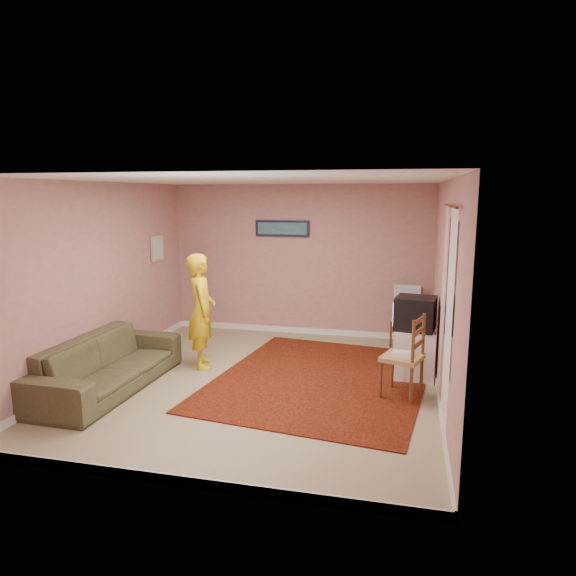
% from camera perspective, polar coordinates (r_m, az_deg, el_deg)
% --- Properties ---
extents(ground, '(5.00, 5.00, 0.00)m').
position_cam_1_polar(ground, '(6.85, -3.10, -10.42)').
color(ground, tan).
rests_on(ground, ground).
extents(wall_back, '(4.50, 0.02, 2.60)m').
position_cam_1_polar(wall_back, '(8.90, 1.29, 3.08)').
color(wall_back, tan).
rests_on(wall_back, ground).
extents(wall_front, '(4.50, 0.02, 2.60)m').
position_cam_1_polar(wall_front, '(4.22, -12.78, -5.45)').
color(wall_front, tan).
rests_on(wall_front, ground).
extents(wall_left, '(0.02, 5.00, 2.60)m').
position_cam_1_polar(wall_left, '(7.45, -20.08, 1.01)').
color(wall_left, tan).
rests_on(wall_left, ground).
extents(wall_right, '(0.02, 5.00, 2.60)m').
position_cam_1_polar(wall_right, '(6.27, 16.96, -0.48)').
color(wall_right, tan).
rests_on(wall_right, ground).
extents(ceiling, '(4.50, 5.00, 0.02)m').
position_cam_1_polar(ceiling, '(6.41, -3.33, 11.87)').
color(ceiling, white).
rests_on(ceiling, wall_back).
extents(baseboard_back, '(4.50, 0.02, 0.10)m').
position_cam_1_polar(baseboard_back, '(9.14, 1.25, -4.72)').
color(baseboard_back, white).
rests_on(baseboard_back, ground).
extents(baseboard_front, '(4.50, 0.02, 0.10)m').
position_cam_1_polar(baseboard_front, '(4.72, -12.08, -20.18)').
color(baseboard_front, white).
rests_on(baseboard_front, ground).
extents(baseboard_left, '(0.02, 5.00, 0.10)m').
position_cam_1_polar(baseboard_left, '(7.73, -19.44, -8.17)').
color(baseboard_left, white).
rests_on(baseboard_left, ground).
extents(baseboard_right, '(0.02, 5.00, 0.10)m').
position_cam_1_polar(baseboard_right, '(6.61, 16.29, -11.19)').
color(baseboard_right, white).
rests_on(baseboard_right, ground).
extents(window, '(0.01, 1.10, 1.50)m').
position_cam_1_polar(window, '(5.36, 17.59, -0.68)').
color(window, black).
rests_on(window, wall_right).
extents(curtain_sheer, '(0.01, 0.75, 2.10)m').
position_cam_1_polar(curtain_sheer, '(5.25, 17.44, -3.12)').
color(curtain_sheer, white).
rests_on(curtain_sheer, wall_right).
extents(curtain_floral, '(0.01, 0.35, 2.10)m').
position_cam_1_polar(curtain_floral, '(5.93, 16.81, -1.57)').
color(curtain_floral, white).
rests_on(curtain_floral, wall_right).
extents(curtain_rod, '(0.02, 1.40, 0.02)m').
position_cam_1_polar(curtain_rod, '(5.26, 17.63, 8.68)').
color(curtain_rod, brown).
rests_on(curtain_rod, wall_right).
extents(picture_back, '(0.95, 0.04, 0.28)m').
position_cam_1_polar(picture_back, '(8.88, -0.64, 6.63)').
color(picture_back, '#121533').
rests_on(picture_back, wall_back).
extents(picture_left, '(0.04, 0.38, 0.42)m').
position_cam_1_polar(picture_left, '(8.77, -14.31, 4.30)').
color(picture_left, '#CDB28D').
rests_on(picture_left, wall_left).
extents(area_rug, '(3.05, 3.62, 0.02)m').
position_cam_1_polar(area_rug, '(6.96, 3.72, -10.02)').
color(area_rug, black).
rests_on(area_rug, ground).
extents(tv_cabinet, '(0.53, 0.48, 0.67)m').
position_cam_1_polar(tv_cabinet, '(7.09, 13.79, -7.11)').
color(tv_cabinet, white).
rests_on(tv_cabinet, ground).
extents(crt_tv, '(0.57, 0.53, 0.44)m').
position_cam_1_polar(crt_tv, '(6.95, 13.94, -2.74)').
color(crt_tv, black).
rests_on(crt_tv, tv_cabinet).
extents(chair_a, '(0.54, 0.52, 0.52)m').
position_cam_1_polar(chair_a, '(8.43, 13.03, -2.53)').
color(chair_a, tan).
rests_on(chair_a, ground).
extents(dvd_player, '(0.32, 0.23, 0.05)m').
position_cam_1_polar(dvd_player, '(8.45, 13.01, -2.98)').
color(dvd_player, '#A5A4A9').
rests_on(dvd_player, chair_a).
extents(blue_throw, '(0.42, 0.05, 0.44)m').
position_cam_1_polar(blue_throw, '(8.51, 13.08, -1.13)').
color(blue_throw, '#80AFD1').
rests_on(blue_throw, chair_a).
extents(chair_b, '(0.56, 0.58, 0.56)m').
position_cam_1_polar(chair_b, '(6.34, 12.61, -6.45)').
color(chair_b, tan).
rests_on(chair_b, ground).
extents(game_console, '(0.24, 0.18, 0.05)m').
position_cam_1_polar(game_console, '(6.36, 12.58, -7.12)').
color(game_console, white).
rests_on(game_console, chair_b).
extents(sofa, '(0.95, 2.30, 0.67)m').
position_cam_1_polar(sofa, '(6.90, -19.35, -7.94)').
color(sofa, brown).
rests_on(sofa, ground).
extents(person, '(0.60, 0.70, 1.63)m').
position_cam_1_polar(person, '(7.33, -9.58, -2.52)').
color(person, yellow).
rests_on(person, ground).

